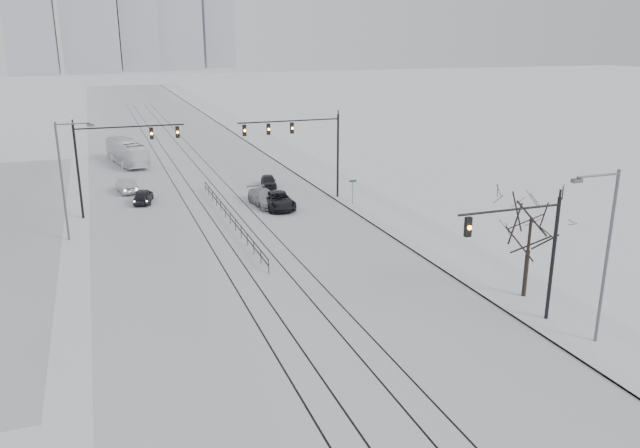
{
  "coord_description": "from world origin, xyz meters",
  "views": [
    {
      "loc": [
        -9.79,
        -19.07,
        14.96
      ],
      "look_at": [
        3.4,
        17.5,
        3.2
      ],
      "focal_mm": 35.0,
      "sensor_mm": 36.0,
      "label": 1
    }
  ],
  "objects": [
    {
      "name": "sidewalk_east",
      "position": [
        13.5,
        60.0,
        0.08
      ],
      "size": [
        5.0,
        260.0,
        0.16
      ],
      "primitive_type": "cube",
      "color": "white",
      "rests_on": "ground"
    },
    {
      "name": "tram_rails",
      "position": [
        -0.0,
        40.0,
        0.02
      ],
      "size": [
        5.3,
        180.0,
        0.01
      ],
      "color": "black",
      "rests_on": "ground"
    },
    {
      "name": "sedan_nb_far",
      "position": [
        6.48,
        41.65,
        0.62
      ],
      "size": [
        2.09,
        3.83,
        1.24
      ],
      "primitive_type": "imported",
      "rotation": [
        0.0,
        0.0,
        -0.18
      ],
      "color": "black",
      "rests_on": "ground"
    },
    {
      "name": "sedan_nb_front",
      "position": [
        5.1,
        33.35,
        0.73
      ],
      "size": [
        2.64,
        5.35,
        1.46
      ],
      "primitive_type": "imported",
      "rotation": [
        0.0,
        0.0,
        -0.04
      ],
      "color": "black",
      "rests_on": "ground"
    },
    {
      "name": "curb",
      "position": [
        11.05,
        60.0,
        0.06
      ],
      "size": [
        0.1,
        260.0,
        0.12
      ],
      "primitive_type": "cube",
      "color": "gray",
      "rests_on": "ground"
    },
    {
      "name": "street_sign",
      "position": [
        11.8,
        32.0,
        1.61
      ],
      "size": [
        0.7,
        0.06,
        2.4
      ],
      "color": "#595B60",
      "rests_on": "ground"
    },
    {
      "name": "traffic_mast_ne",
      "position": [
        8.15,
        34.99,
        5.76
      ],
      "size": [
        9.6,
        0.37,
        8.0
      ],
      "color": "black",
      "rests_on": "ground"
    },
    {
      "name": "street_light_west",
      "position": [
        -12.2,
        30.0,
        5.21
      ],
      "size": [
        2.73,
        0.25,
        9.0
      ],
      "color": "#595B60",
      "rests_on": "ground"
    },
    {
      "name": "median_fence",
      "position": [
        0.0,
        30.0,
        0.53
      ],
      "size": [
        0.06,
        24.0,
        1.0
      ],
      "color": "black",
      "rests_on": "ground"
    },
    {
      "name": "bare_tree",
      "position": [
        13.2,
        9.0,
        4.49
      ],
      "size": [
        4.4,
        4.4,
        6.1
      ],
      "color": "black",
      "rests_on": "ground"
    },
    {
      "name": "road",
      "position": [
        0.0,
        60.0,
        0.01
      ],
      "size": [
        22.0,
        260.0,
        0.02
      ],
      "primitive_type": "cube",
      "color": "silver",
      "rests_on": "ground"
    },
    {
      "name": "street_light_east",
      "position": [
        12.7,
        3.0,
        5.21
      ],
      "size": [
        2.73,
        0.25,
        9.0
      ],
      "color": "#595B60",
      "rests_on": "ground"
    },
    {
      "name": "ground",
      "position": [
        0.0,
        0.0,
        0.0
      ],
      "size": [
        500.0,
        500.0,
        0.0
      ],
      "primitive_type": "plane",
      "color": "white",
      "rests_on": "ground"
    },
    {
      "name": "sedan_nb_right",
      "position": [
        4.16,
        34.75,
        0.71
      ],
      "size": [
        2.41,
        5.07,
        1.43
      ],
      "primitive_type": "imported",
      "rotation": [
        0.0,
        0.0,
        0.09
      ],
      "color": "#A1A3A8",
      "rests_on": "ground"
    },
    {
      "name": "traffic_mast_nw",
      "position": [
        -8.52,
        36.0,
        5.57
      ],
      "size": [
        9.1,
        0.37,
        8.0
      ],
      "color": "black",
      "rests_on": "ground"
    },
    {
      "name": "sedan_sb_inner",
      "position": [
        -6.2,
        39.45,
        0.67
      ],
      "size": [
        2.31,
        4.16,
        1.34
      ],
      "primitive_type": "imported",
      "rotation": [
        0.0,
        0.0,
        2.95
      ],
      "color": "black",
      "rests_on": "ground"
    },
    {
      "name": "sedan_sb_outer",
      "position": [
        -7.41,
        44.22,
        0.7
      ],
      "size": [
        2.02,
        4.39,
        1.39
      ],
      "primitive_type": "imported",
      "rotation": [
        0.0,
        0.0,
        3.27
      ],
      "color": "#B4B5BC",
      "rests_on": "ground"
    },
    {
      "name": "traffic_mast_near",
      "position": [
        10.79,
        6.0,
        4.56
      ],
      "size": [
        6.1,
        0.37,
        7.0
      ],
      "color": "black",
      "rests_on": "ground"
    },
    {
      "name": "box_truck",
      "position": [
        -6.47,
        58.89,
        1.46
      ],
      "size": [
        4.55,
        10.78,
        2.92
      ],
      "primitive_type": "imported",
      "rotation": [
        0.0,
        0.0,
        3.35
      ],
      "color": "white",
      "rests_on": "ground"
    }
  ]
}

